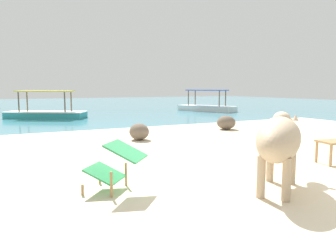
{
  "coord_description": "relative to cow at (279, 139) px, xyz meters",
  "views": [
    {
      "loc": [
        -3.52,
        -3.84,
        1.46
      ],
      "look_at": [
        -0.06,
        3.0,
        0.55
      ],
      "focal_mm": 35.13,
      "sensor_mm": 36.0,
      "label": 1
    }
  ],
  "objects": [
    {
      "name": "shore_rock_large",
      "position": [
        -0.11,
        4.9,
        -0.49
      ],
      "size": [
        0.62,
        0.71,
        0.45
      ],
      "primitive_type": "ellipsoid",
      "rotation": [
        0.0,
        0.0,
        1.41
      ],
      "color": "#6B5B4C",
      "rests_on": "sand_beach"
    },
    {
      "name": "boat_white",
      "position": [
        7.76,
        13.48,
        -0.46
      ],
      "size": [
        2.61,
        3.81,
        1.29
      ],
      "rotation": [
        0.0,
        0.0,
        2.01
      ],
      "color": "white",
      "rests_on": "water_surface"
    },
    {
      "name": "boat_teal",
      "position": [
        -1.56,
        12.88,
        -0.46
      ],
      "size": [
        3.74,
        2.9,
        1.29
      ],
      "rotation": [
        0.0,
        0.0,
        2.59
      ],
      "color": "teal",
      "rests_on": "water_surface"
    },
    {
      "name": "water_surface",
      "position": [
        0.14,
        22.56,
        -0.75
      ],
      "size": [
        60.0,
        36.0,
        0.03
      ],
      "primitive_type": "cube",
      "color": "teal",
      "rests_on": "ground"
    },
    {
      "name": "shore_rock_medium",
      "position": [
        3.35,
        5.64,
        -0.48
      ],
      "size": [
        0.84,
        0.84,
        0.46
      ],
      "primitive_type": "ellipsoid",
      "rotation": [
        0.0,
        0.0,
        2.67
      ],
      "color": "#6B5B4C",
      "rests_on": "sand_beach"
    },
    {
      "name": "deck_chair_near",
      "position": [
        -2.04,
        0.95,
        -0.32
      ],
      "size": [
        0.93,
        0.9,
        0.68
      ],
      "rotation": [
        0.0,
        0.0,
        2.43
      ],
      "color": "#A37A4C",
      "rests_on": "sand_beach"
    },
    {
      "name": "cow",
      "position": [
        0.0,
        0.0,
        0.0
      ],
      "size": [
        1.73,
        1.48,
        1.08
      ],
      "rotation": [
        0.0,
        0.0,
        0.67
      ],
      "color": "tan",
      "rests_on": "sand_beach"
    },
    {
      "name": "sand_beach",
      "position": [
        0.14,
        0.56,
        -0.73
      ],
      "size": [
        18.0,
        14.0,
        0.04
      ],
      "primitive_type": "cube",
      "color": "beige",
      "rests_on": "ground"
    }
  ]
}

